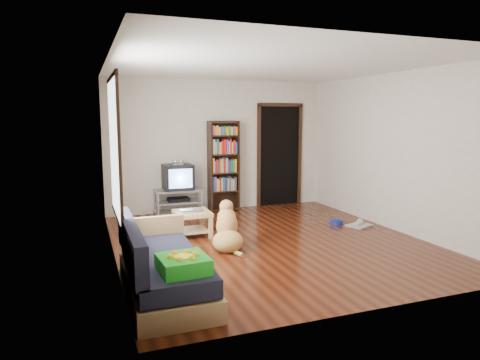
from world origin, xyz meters
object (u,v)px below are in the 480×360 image
object	(u,v)px
dog	(227,231)
coffee_table	(192,219)
crt_tv	(178,177)
tv_stand	(178,201)
sofa	(160,270)
laptop	(193,211)
grey_rag	(360,225)
bookshelf	(223,161)
dog_bowl	(337,222)
green_cushion	(183,264)

from	to	relation	value
dog	coffee_table	bearing A→B (deg)	111.85
crt_tv	coffee_table	size ratio (longest dim) A/B	1.05
tv_stand	dog	distance (m)	2.37
crt_tv	sofa	size ratio (longest dim) A/B	0.32
laptop	tv_stand	xyz separation A→B (m)	(0.11, 1.59, -0.14)
grey_rag	bookshelf	world-z (taller)	bookshelf
laptop	dog_bowl	world-z (taller)	laptop
tv_stand	dog_bowl	bearing A→B (deg)	-34.94
dog_bowl	bookshelf	world-z (taller)	bookshelf
dog_bowl	coffee_table	xyz separation A→B (m)	(-2.57, 0.15, 0.24)
bookshelf	dog	xyz separation A→B (m)	(-0.75, -2.45, -0.74)
green_cushion	sofa	distance (m)	0.62
coffee_table	bookshelf	bearing A→B (deg)	57.29
dog_bowl	crt_tv	distance (m)	3.09
crt_tv	laptop	bearing A→B (deg)	-94.05
tv_stand	sofa	xyz separation A→B (m)	(-0.97, -3.63, -0.01)
crt_tv	dog	size ratio (longest dim) A/B	0.68
crt_tv	coffee_table	distance (m)	1.66
laptop	crt_tv	size ratio (longest dim) A/B	0.61
crt_tv	coffee_table	bearing A→B (deg)	-94.13
green_cushion	laptop	world-z (taller)	green_cushion
dog_bowl	green_cushion	bearing A→B (deg)	-143.15
grey_rag	crt_tv	xyz separation A→B (m)	(-2.75, 1.99, 0.73)
green_cushion	crt_tv	xyz separation A→B (m)	(0.85, 4.21, 0.25)
grey_rag	green_cushion	bearing A→B (deg)	-148.29
laptop	dog	size ratio (longest dim) A/B	0.41
sofa	laptop	bearing A→B (deg)	67.12
coffee_table	dog	xyz separation A→B (m)	(0.32, -0.79, -0.02)
laptop	dog	world-z (taller)	dog
dog_bowl	bookshelf	distance (m)	2.54
green_cushion	tv_stand	world-z (taller)	green_cushion
green_cushion	dog_bowl	xyz separation A→B (m)	(3.30, 2.48, -0.45)
coffee_table	grey_rag	bearing A→B (deg)	-7.94
tv_stand	dog	xyz separation A→B (m)	(0.20, -2.36, -0.01)
green_cushion	sofa	bearing A→B (deg)	98.60
green_cushion	dog_bowl	world-z (taller)	green_cushion
coffee_table	dog	size ratio (longest dim) A/B	0.64
crt_tv	sofa	xyz separation A→B (m)	(-0.97, -3.65, -0.48)
bookshelf	sofa	size ratio (longest dim) A/B	1.00
grey_rag	coffee_table	world-z (taller)	coffee_table
grey_rag	sofa	xyz separation A→B (m)	(-3.73, -1.67, 0.25)
bookshelf	dog	bearing A→B (deg)	-106.91
crt_tv	coffee_table	world-z (taller)	crt_tv
dog_bowl	dog	distance (m)	2.35
grey_rag	crt_tv	distance (m)	3.47
tv_stand	grey_rag	bearing A→B (deg)	-35.50
bookshelf	coffee_table	xyz separation A→B (m)	(-1.06, -1.66, -0.72)
dog_bowl	crt_tv	xyz separation A→B (m)	(-2.45, 1.74, 0.70)
dog_bowl	grey_rag	xyz separation A→B (m)	(0.30, -0.25, -0.03)
green_cushion	bookshelf	xyz separation A→B (m)	(1.80, 4.28, 0.51)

